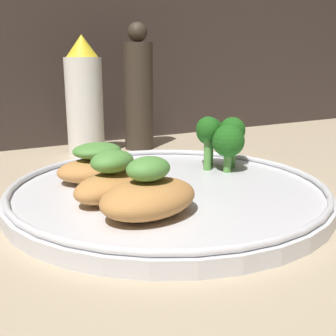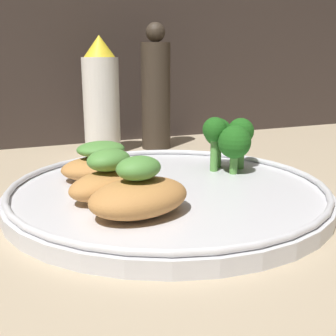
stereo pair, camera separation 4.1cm
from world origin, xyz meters
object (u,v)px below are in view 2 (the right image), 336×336
object	(u,v)px
plate	(168,192)
broccoli_bunch	(228,137)
pepper_grinder	(156,92)
sauce_bottle	(103,98)

from	to	relation	value
plate	broccoli_bunch	size ratio (longest dim) A/B	4.65
plate	broccoli_bunch	world-z (taller)	broccoli_bunch
broccoli_bunch	pepper_grinder	bearing A→B (deg)	90.64
plate	pepper_grinder	xyz separation A→B (cm)	(8.64, 24.53, 7.74)
plate	broccoli_bunch	bearing A→B (deg)	21.39
sauce_bottle	pepper_grinder	world-z (taller)	pepper_grinder
sauce_bottle	pepper_grinder	xyz separation A→B (cm)	(8.41, -0.00, 0.58)
broccoli_bunch	pepper_grinder	world-z (taller)	pepper_grinder
plate	sauce_bottle	size ratio (longest dim) A/B	1.84
plate	pepper_grinder	distance (cm)	27.13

